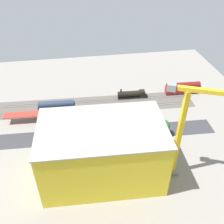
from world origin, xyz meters
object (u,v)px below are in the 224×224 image
Objects in this scene: parked_car_1 at (130,124)px; street_tree_5 at (152,127)px; passenger_coach at (183,88)px; box_truck_1 at (113,133)px; traffic_light at (122,117)px; tower_crane at (185,129)px; construction_building at (102,152)px; parked_car_2 at (115,127)px; box_truck_0 at (113,137)px; freight_coach_far at (57,107)px; parked_car_0 at (146,123)px; street_tree_3 at (96,133)px; street_tree_4 at (76,134)px; platform_canopy_near at (68,112)px; street_tree_1 at (161,127)px; street_tree_0 at (49,139)px; street_tree_2 at (163,126)px; parked_car_3 at (99,128)px; locomotive at (133,94)px.

street_tree_5 is at bearing 127.93° from parked_car_1.
box_truck_1 is (40.03, 26.44, -1.51)m from passenger_coach.
tower_crane is at bearing 114.56° from traffic_light.
construction_building reaches higher than street_tree_5.
parked_car_2 is 0.45× the size of box_truck_0.
freight_coach_far is at bearing -32.38° from parked_car_2.
parked_car_0 is 33.38m from tower_crane.
tower_crane reaches higher than traffic_light.
tower_crane reaches higher than street_tree_3.
tower_crane is at bearing 109.64° from parked_car_1.
construction_building is 4.95× the size of street_tree_4.
platform_canopy_near is 23.54m from traffic_light.
parked_car_0 is 0.62× the size of street_tree_4.
parked_car_2 is (13.43, 0.47, -0.03)m from parked_car_0.
construction_building reaches higher than platform_canopy_near.
parked_car_0 is at bearing 40.46° from passenger_coach.
street_tree_1 is 3.65m from street_tree_5.
parked_car_1 is 0.13× the size of tower_crane.
tower_crane is at bearing 156.38° from street_tree_0.
construction_building is 31.19m from street_tree_2.
street_tree_2 reaches higher than box_truck_1.
parked_car_2 is at bearing -155.94° from street_tree_4.
parked_car_3 is (20.21, 0.43, 0.00)m from parked_car_0.
box_truck_0 is 1.33× the size of street_tree_4.
parked_car_3 is 0.46× the size of box_truck_1.
parked_car_1 is 0.59× the size of street_tree_0.
street_tree_3 is at bearing 54.63° from locomotive.
parked_car_2 is 5.47m from box_truck_1.
freight_coach_far is at bearing -42.57° from box_truck_1.
street_tree_5 is (-6.58, 8.44, 4.43)m from parked_car_1.
box_truck_1 is at bearing -170.67° from street_tree_4.
tower_crane is at bearing 173.70° from construction_building.
platform_canopy_near is at bearing -111.25° from street_tree_0.
passenger_coach is at bearing -174.31° from freight_coach_far.
parked_car_0 is at bearing -178.01° from parked_car_2.
street_tree_0 is at bearing 23.38° from parked_car_3.
street_tree_3 is 1.38× the size of traffic_light.
parked_car_0 is at bearing -158.39° from street_tree_3.
passenger_coach is at bearing -130.46° from street_tree_5.
street_tree_0 is 30.96m from traffic_light.
freight_coach_far is at bearing -64.89° from construction_building.
street_tree_1 is 0.92× the size of street_tree_4.
parked_car_0 is 1.13× the size of parked_car_3.
passenger_coach reaches higher than freight_coach_far.
platform_canopy_near is 1.42× the size of construction_building.
traffic_light is at bearing -44.61° from street_tree_5.
street_tree_1 is at bearing 152.60° from parked_car_2.
tower_crane is 33.66m from box_truck_1.
construction_building is at bearing 86.24° from parked_car_3.
locomotive is at bearing -85.54° from tower_crane.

